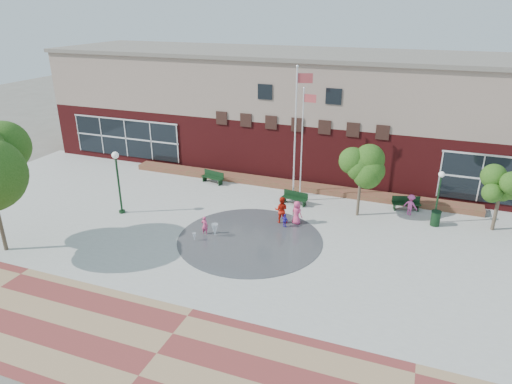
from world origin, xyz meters
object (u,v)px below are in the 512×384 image
(flagpole_left, at_px, (296,129))
(child_splash, at_px, (205,225))
(flagpole_right, at_px, (303,137))
(bench_left, at_px, (213,179))
(trash_can, at_px, (435,218))

(flagpole_left, relative_size, child_splash, 7.91)
(flagpole_right, height_order, bench_left, flagpole_right)
(bench_left, xyz_separation_m, child_splash, (3.23, -7.74, 0.28))
(trash_can, distance_m, child_splash, 14.09)
(trash_can, bearing_deg, flagpole_left, 176.27)
(flagpole_left, distance_m, trash_can, 10.32)
(flagpole_left, height_order, child_splash, flagpole_left)
(flagpole_right, xyz_separation_m, bench_left, (-6.94, 0.03, -3.99))
(flagpole_right, bearing_deg, flagpole_left, -94.31)
(bench_left, bearing_deg, flagpole_left, 3.73)
(bench_left, bearing_deg, flagpole_right, 12.75)
(flagpole_right, height_order, trash_can, flagpole_right)
(child_splash, bearing_deg, bench_left, -64.46)
(flagpole_right, bearing_deg, child_splash, -109.82)
(flagpole_right, height_order, child_splash, flagpole_right)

